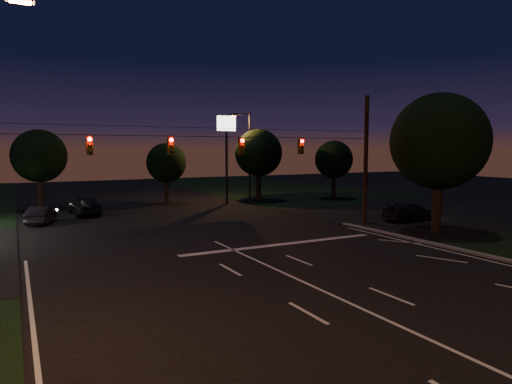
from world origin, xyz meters
TOP-DOWN VIEW (x-y plane):
  - ground at (0.00, 0.00)m, footprint 140.00×140.00m
  - cross_street_right at (20.00, 16.00)m, footprint 20.00×16.00m
  - stop_bar at (3.00, 11.50)m, footprint 12.00×0.50m
  - utility_pole_right at (12.00, 15.00)m, footprint 0.30×0.30m
  - signal_span at (-0.00, 14.96)m, footprint 24.00×0.40m
  - pole_sign_right at (8.00, 30.00)m, footprint 1.80×0.30m
  - street_light_right_far at (11.24, 32.00)m, footprint 2.20×0.35m
  - tree_right_near at (13.53, 10.17)m, footprint 6.00×6.00m
  - tree_far_b at (-7.98, 34.13)m, footprint 4.60×4.60m
  - tree_far_c at (3.02, 33.10)m, footprint 3.80×3.80m
  - tree_far_d at (12.02, 31.13)m, footprint 4.80×4.80m
  - tree_far_e at (20.02, 29.11)m, footprint 4.00×4.00m
  - car_oncoming_a at (-5.14, 28.56)m, footprint 2.29×4.77m
  - car_oncoming_b at (-8.43, 25.61)m, footprint 2.34×4.01m
  - car_cross at (15.62, 14.17)m, footprint 4.70×2.07m

SIDE VIEW (x-z plane):
  - ground at x=0.00m, z-range 0.00..0.00m
  - cross_street_right at x=20.00m, z-range -0.01..0.01m
  - utility_pole_right at x=12.00m, z-range -4.50..4.50m
  - stop_bar at x=3.00m, z-range 0.00..0.01m
  - car_oncoming_b at x=-8.43m, z-range 0.00..1.25m
  - car_cross at x=15.62m, z-range 0.00..1.34m
  - car_oncoming_a at x=-5.14m, z-range 0.00..1.57m
  - tree_far_c at x=3.02m, z-range 0.97..6.83m
  - tree_far_e at x=20.02m, z-range 1.03..7.20m
  - tree_far_b at x=-7.98m, z-range 1.12..8.10m
  - tree_far_d at x=12.02m, z-range 1.18..8.47m
  - street_light_right_far at x=11.24m, z-range 0.74..9.74m
  - signal_span at x=0.00m, z-range 4.72..6.28m
  - tree_right_near at x=13.53m, z-range 1.30..10.06m
  - pole_sign_right at x=8.00m, z-range 2.04..10.44m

